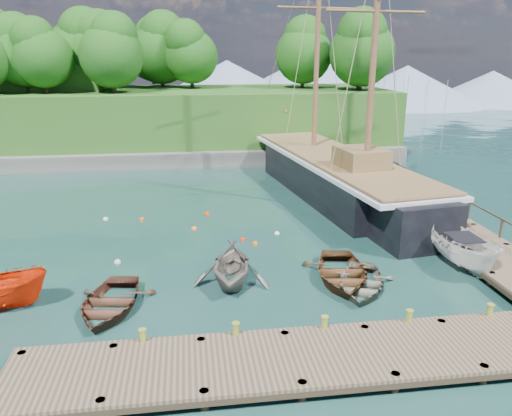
{
  "coord_description": "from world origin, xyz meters",
  "views": [
    {
      "loc": [
        -2.33,
        -19.47,
        9.53
      ],
      "look_at": [
        0.95,
        4.16,
        2.0
      ],
      "focal_mm": 35.0,
      "sensor_mm": 36.0,
      "label": 1
    }
  ],
  "objects_px": {
    "rowboat_1": "(232,284)",
    "rowboat_2": "(341,280)",
    "rowboat_3": "(360,289)",
    "rowboat_0": "(110,310)",
    "cabin_boat_white": "(460,266)",
    "schooner": "(336,179)"
  },
  "relations": [
    {
      "from": "rowboat_1",
      "to": "rowboat_2",
      "type": "distance_m",
      "value": 4.76
    },
    {
      "from": "rowboat_1",
      "to": "rowboat_3",
      "type": "relative_size",
      "value": 1.0
    },
    {
      "from": "rowboat_0",
      "to": "rowboat_2",
      "type": "distance_m",
      "value": 9.71
    },
    {
      "from": "cabin_boat_white",
      "to": "schooner",
      "type": "relative_size",
      "value": 0.18
    },
    {
      "from": "cabin_boat_white",
      "to": "schooner",
      "type": "xyz_separation_m",
      "value": [
        -2.35,
        12.31,
        1.17
      ]
    },
    {
      "from": "schooner",
      "to": "rowboat_0",
      "type": "bearing_deg",
      "value": -140.86
    },
    {
      "from": "schooner",
      "to": "rowboat_1",
      "type": "bearing_deg",
      "value": -131.49
    },
    {
      "from": "rowboat_0",
      "to": "schooner",
      "type": "xyz_separation_m",
      "value": [
        13.21,
        14.31,
        1.17
      ]
    },
    {
      "from": "rowboat_0",
      "to": "rowboat_3",
      "type": "bearing_deg",
      "value": 11.39
    },
    {
      "from": "rowboat_0",
      "to": "cabin_boat_white",
      "type": "xyz_separation_m",
      "value": [
        15.56,
        2.0,
        0.0
      ]
    },
    {
      "from": "rowboat_1",
      "to": "cabin_boat_white",
      "type": "bearing_deg",
      "value": 11.01
    },
    {
      "from": "rowboat_1",
      "to": "schooner",
      "type": "distance_m",
      "value": 15.21
    },
    {
      "from": "rowboat_0",
      "to": "rowboat_1",
      "type": "height_order",
      "value": "rowboat_1"
    },
    {
      "from": "rowboat_0",
      "to": "rowboat_3",
      "type": "height_order",
      "value": "rowboat_0"
    },
    {
      "from": "rowboat_1",
      "to": "cabin_boat_white",
      "type": "distance_m",
      "value": 10.69
    },
    {
      "from": "rowboat_1",
      "to": "schooner",
      "type": "xyz_separation_m",
      "value": [
        8.34,
        12.67,
        1.17
      ]
    },
    {
      "from": "rowboat_2",
      "to": "cabin_boat_white",
      "type": "height_order",
      "value": "cabin_boat_white"
    },
    {
      "from": "rowboat_1",
      "to": "rowboat_3",
      "type": "bearing_deg",
      "value": -4.44
    },
    {
      "from": "rowboat_0",
      "to": "rowboat_3",
      "type": "relative_size",
      "value": 1.1
    },
    {
      "from": "rowboat_0",
      "to": "rowboat_1",
      "type": "xyz_separation_m",
      "value": [
        4.87,
        1.64,
        0.0
      ]
    },
    {
      "from": "rowboat_2",
      "to": "rowboat_3",
      "type": "distance_m",
      "value": 1.1
    },
    {
      "from": "rowboat_0",
      "to": "cabin_boat_white",
      "type": "height_order",
      "value": "cabin_boat_white"
    }
  ]
}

